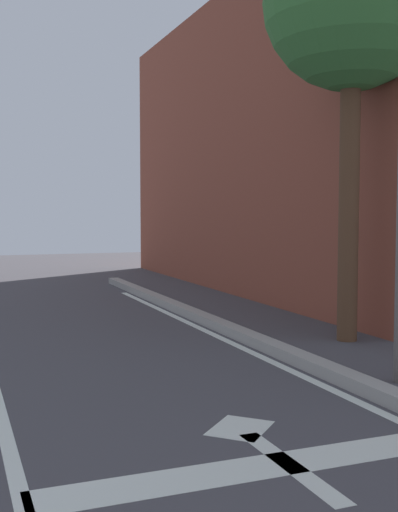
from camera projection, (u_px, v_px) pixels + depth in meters
The scene contains 7 objects.
lane_line_center at pixel (24, 508), 3.91m from camera, with size 0.12×20.00×0.01m, color silver.
stop_bar at pixel (266, 466), 4.56m from camera, with size 3.37×0.40×0.01m, color silver.
lane_arrow_stem at pixel (290, 465), 4.58m from camera, with size 0.16×1.40×0.01m, color silver.
lane_arrow_head at pixel (240, 428), 5.37m from camera, with size 0.56×0.44×0.01m, color silver.
traffic_signal_mast at pixel (316, 15), 6.17m from camera, with size 4.97×0.34×5.48m.
roadside_tree at pixel (352, 4), 8.73m from camera, with size 2.45×2.45×5.95m.
building_block at pixel (382, 151), 16.29m from camera, with size 9.18×12.77×6.74m, color brown.
Camera 1 is at (-0.92, 2.07, 1.82)m, focal length 44.78 mm.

